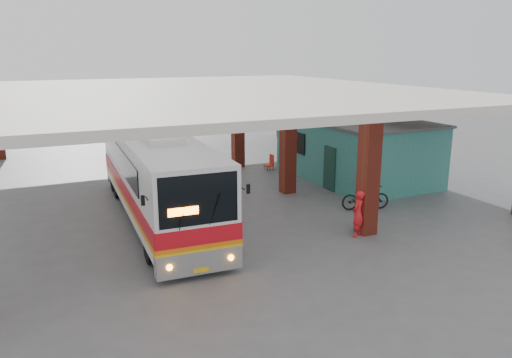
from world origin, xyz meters
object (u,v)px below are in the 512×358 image
(motorcycle, at_px, (365,197))
(pedestrian, at_px, (358,214))
(coach_bus, at_px, (156,175))
(red_chair, at_px, (270,163))

(motorcycle, xyz_separation_m, pedestrian, (-2.16, -2.45, 0.31))
(coach_bus, distance_m, red_chair, 9.73)
(coach_bus, bearing_deg, pedestrian, -36.91)
(pedestrian, bearing_deg, motorcycle, -162.81)
(pedestrian, height_order, red_chair, pedestrian)
(coach_bus, height_order, pedestrian, coach_bus)
(coach_bus, distance_m, pedestrian, 7.78)
(red_chair, bearing_deg, motorcycle, -89.36)
(motorcycle, bearing_deg, pedestrian, 154.15)
(motorcycle, distance_m, red_chair, 8.17)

